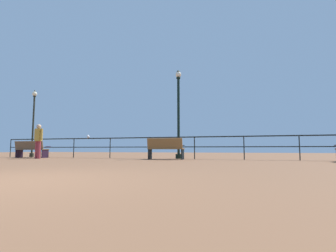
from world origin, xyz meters
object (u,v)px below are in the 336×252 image
Objects in this scene: bench_near_left at (165,148)px; lamppost_center at (178,112)px; lamppost_left at (33,120)px; bench_far_left at (31,148)px; seagull_on_rail at (88,137)px; person_by_bench at (38,139)px.

lamppost_center reaches higher than bench_near_left.
lamppost_left is (-8.36, 1.02, 1.61)m from bench_near_left.
lamppost_center is (0.34, 1.02, 1.70)m from bench_near_left.
seagull_on_rail is (2.93, 0.77, 0.62)m from bench_far_left.
bench_far_left is 1.08× the size of person_by_bench.
lamppost_left is at bearing 176.22° from seagull_on_rail.
person_by_bench is (-6.12, -0.84, 0.42)m from bench_near_left.
bench_far_left is 7.40m from bench_near_left.
bench_far_left is 6.16× the size of seagull_on_rail.
bench_far_left is at bearing 146.54° from person_by_bench.
lamppost_left is 13.58× the size of seagull_on_rail.
person_by_bench reaches higher than bench_near_left.
bench_near_left is 8.57m from lamppost_left.
bench_far_left is at bearing -46.88° from lamppost_left.
lamppost_left reaches higher than bench_near_left.
lamppost_left is 2.38× the size of person_by_bench.
person_by_bench is at bearing -33.46° from bench_far_left.
bench_near_left is (7.40, 0.00, 0.03)m from bench_far_left.
seagull_on_rail is at bearing 170.28° from bench_near_left.
bench_far_left is 3.09m from seagull_on_rail.
bench_far_left is 0.45× the size of lamppost_left.
person_by_bench is 2.32m from seagull_on_rail.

